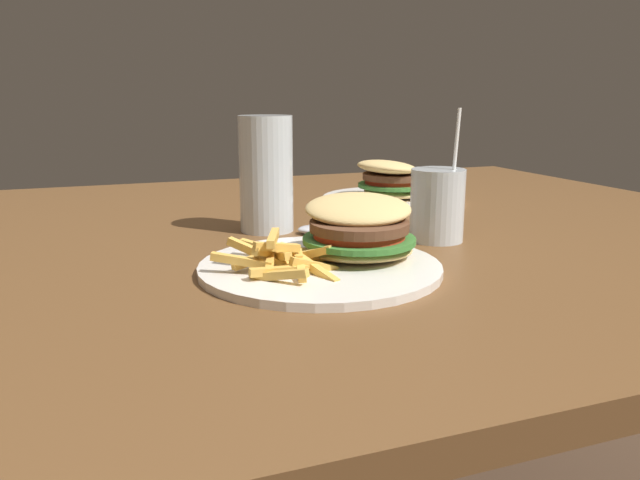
{
  "coord_description": "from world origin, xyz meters",
  "views": [
    {
      "loc": [
        -0.36,
        -0.91,
        0.93
      ],
      "look_at": [
        -0.1,
        -0.24,
        0.75
      ],
      "focal_mm": 35.0,
      "sensor_mm": 36.0,
      "label": 1
    }
  ],
  "objects_px": {
    "juice_glass": "(437,207)",
    "spoon": "(319,231)",
    "meal_plate_far": "(392,188)",
    "meal_plate_near": "(338,246)",
    "beer_glass": "(266,178)"
  },
  "relations": [
    {
      "from": "spoon",
      "to": "meal_plate_far",
      "type": "xyz_separation_m",
      "value": [
        0.23,
        0.22,
        0.02
      ]
    },
    {
      "from": "juice_glass",
      "to": "spoon",
      "type": "relative_size",
      "value": 1.41
    },
    {
      "from": "meal_plate_far",
      "to": "meal_plate_near",
      "type": "bearing_deg",
      "value": -124.72
    },
    {
      "from": "beer_glass",
      "to": "meal_plate_far",
      "type": "distance_m",
      "value": 0.35
    },
    {
      "from": "meal_plate_far",
      "to": "spoon",
      "type": "bearing_deg",
      "value": -137.06
    },
    {
      "from": "juice_glass",
      "to": "meal_plate_near",
      "type": "bearing_deg",
      "value": -155.85
    },
    {
      "from": "meal_plate_near",
      "to": "spoon",
      "type": "xyz_separation_m",
      "value": [
        0.04,
        0.18,
        -0.02
      ]
    },
    {
      "from": "beer_glass",
      "to": "juice_glass",
      "type": "bearing_deg",
      "value": -35.38
    },
    {
      "from": "meal_plate_near",
      "to": "juice_glass",
      "type": "xyz_separation_m",
      "value": [
        0.19,
        0.08,
        0.02
      ]
    },
    {
      "from": "juice_glass",
      "to": "meal_plate_far",
      "type": "relative_size",
      "value": 0.68
    },
    {
      "from": "spoon",
      "to": "meal_plate_far",
      "type": "relative_size",
      "value": 0.49
    },
    {
      "from": "meal_plate_near",
      "to": "meal_plate_far",
      "type": "bearing_deg",
      "value": 55.28
    },
    {
      "from": "meal_plate_near",
      "to": "juice_glass",
      "type": "height_order",
      "value": "juice_glass"
    },
    {
      "from": "beer_glass",
      "to": "meal_plate_far",
      "type": "bearing_deg",
      "value": 28.59
    },
    {
      "from": "juice_glass",
      "to": "meal_plate_far",
      "type": "distance_m",
      "value": 0.33
    }
  ]
}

